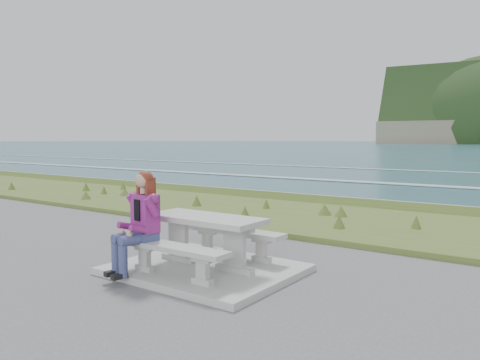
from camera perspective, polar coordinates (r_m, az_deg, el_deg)
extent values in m
cube|color=gray|center=(7.09, -4.24, -10.80)|extent=(2.60, 2.10, 0.10)
cube|color=gray|center=(7.41, -7.49, -9.40)|extent=(0.62, 0.12, 0.08)
cube|color=gray|center=(7.34, -7.52, -7.17)|extent=(0.34, 0.09, 0.51)
cube|color=gray|center=(7.29, -7.55, -4.90)|extent=(0.62, 0.12, 0.08)
cube|color=gray|center=(6.74, -0.66, -10.82)|extent=(0.62, 0.12, 0.08)
cube|color=gray|center=(6.67, -0.66, -8.38)|extent=(0.34, 0.09, 0.51)
cube|color=gray|center=(6.60, -0.67, -5.89)|extent=(0.62, 0.12, 0.08)
cube|color=gray|center=(6.92, -4.28, -4.73)|extent=(1.80, 0.75, 0.08)
cube|color=gray|center=(6.93, -11.52, -10.47)|extent=(0.30, 0.12, 0.08)
cube|color=gray|center=(6.90, -11.54, -9.27)|extent=(0.17, 0.09, 0.22)
cube|color=gray|center=(6.86, -11.56, -8.05)|extent=(0.30, 0.12, 0.08)
cube|color=gray|center=(6.21, -4.58, -12.22)|extent=(0.30, 0.12, 0.08)
cube|color=gray|center=(6.17, -4.59, -10.89)|extent=(0.17, 0.09, 0.22)
cube|color=gray|center=(6.13, -4.60, -9.54)|extent=(0.30, 0.12, 0.08)
cube|color=gray|center=(6.47, -8.29, -8.13)|extent=(1.80, 0.35, 0.07)
cube|color=gray|center=(7.92, -3.99, -8.43)|extent=(0.30, 0.12, 0.08)
cube|color=gray|center=(7.89, -4.00, -7.37)|extent=(0.17, 0.09, 0.22)
cube|color=gray|center=(7.86, -4.00, -6.30)|extent=(0.30, 0.12, 0.08)
cube|color=gray|center=(7.30, 2.65, -9.59)|extent=(0.30, 0.12, 0.08)
cube|color=gray|center=(7.26, 2.65, -8.45)|extent=(0.17, 0.09, 0.22)
cube|color=gray|center=(7.23, 2.66, -7.29)|extent=(0.30, 0.12, 0.08)
cube|color=gray|center=(7.51, -0.82, -6.23)|extent=(1.80, 0.35, 0.07)
cube|color=#3C5620|center=(11.30, 12.33, -5.20)|extent=(160.00, 4.50, 0.22)
cube|color=#69614F|center=(13.98, 17.06, -3.36)|extent=(160.00, 0.80, 2.20)
cube|color=#B5C1C2|center=(20.06, 22.55, -6.06)|extent=(220.00, 3.00, 0.06)
cube|color=#B5C1C2|center=(27.82, 26.33, -3.20)|extent=(220.00, 2.00, 0.06)
cube|color=navy|center=(6.77, -13.15, -8.75)|extent=(0.51, 0.77, 0.57)
cube|color=#801E6E|center=(6.78, -11.49, -3.94)|extent=(0.46, 0.32, 0.54)
sphere|color=tan|center=(6.71, -11.70, -0.02)|extent=(0.23, 0.23, 0.23)
sphere|color=#5C1E15|center=(6.72, -11.52, 0.07)|extent=(0.25, 0.25, 0.25)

